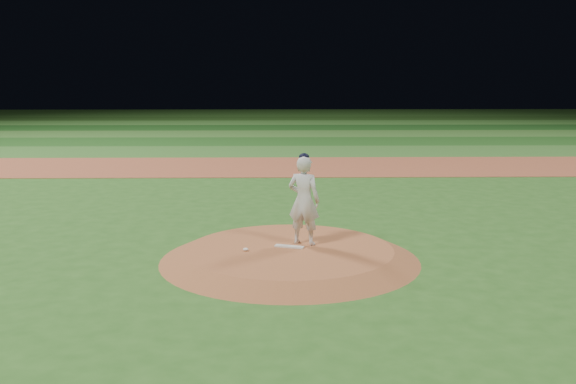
{
  "coord_description": "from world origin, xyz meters",
  "views": [
    {
      "loc": [
        -0.28,
        -13.16,
        3.88
      ],
      "look_at": [
        0.0,
        2.0,
        1.1
      ],
      "focal_mm": 40.0,
      "sensor_mm": 36.0,
      "label": 1
    }
  ],
  "objects": [
    {
      "name": "outfield_stripe_2",
      "position": [
        0.0,
        29.5,
        0.01
      ],
      "size": [
        70.0,
        5.0,
        0.02
      ],
      "primitive_type": "cube",
      "color": "#376C27",
      "rests_on": "ground"
    },
    {
      "name": "outfield_stripe_5",
      "position": [
        0.0,
        44.5,
        0.01
      ],
      "size": [
        70.0,
        5.0,
        0.02
      ],
      "primitive_type": "cube",
      "color": "#224D18",
      "rests_on": "ground"
    },
    {
      "name": "outfield_stripe_1",
      "position": [
        0.0,
        24.5,
        0.01
      ],
      "size": [
        70.0,
        5.0,
        0.02
      ],
      "primitive_type": "cube",
      "color": "#1D4F19",
      "rests_on": "ground"
    },
    {
      "name": "outfield_stripe_3",
      "position": [
        0.0,
        34.5,
        0.01
      ],
      "size": [
        70.0,
        5.0,
        0.02
      ],
      "primitive_type": "cube",
      "color": "#194917",
      "rests_on": "ground"
    },
    {
      "name": "pitcher_on_mound",
      "position": [
        0.31,
        0.35,
        1.23
      ],
      "size": [
        0.83,
        0.7,
        1.99
      ],
      "color": "silver",
      "rests_on": "pitchers_mound"
    },
    {
      "name": "outfield_stripe_4",
      "position": [
        0.0,
        39.5,
        0.01
      ],
      "size": [
        70.0,
        5.0,
        0.02
      ],
      "primitive_type": "cube",
      "color": "#39772B",
      "rests_on": "ground"
    },
    {
      "name": "rosin_bag",
      "position": [
        -0.93,
        -0.18,
        0.28
      ],
      "size": [
        0.11,
        0.11,
        0.06
      ],
      "primitive_type": "ellipsoid",
      "color": "white",
      "rests_on": "pitchers_mound"
    },
    {
      "name": "pitching_rubber",
      "position": [
        -0.01,
        0.09,
        0.27
      ],
      "size": [
        0.65,
        0.35,
        0.03
      ],
      "primitive_type": "cube",
      "rotation": [
        0.0,
        0.0,
        -0.33
      ],
      "color": "white",
      "rests_on": "pitchers_mound"
    },
    {
      "name": "pitchers_mound",
      "position": [
        0.0,
        0.0,
        0.12
      ],
      "size": [
        5.5,
        5.5,
        0.25
      ],
      "primitive_type": "cone",
      "color": "#A25A32",
      "rests_on": "ground"
    },
    {
      "name": "outfield_stripe_0",
      "position": [
        0.0,
        19.5,
        0.01
      ],
      "size": [
        70.0,
        5.0,
        0.02
      ],
      "primitive_type": "cube",
      "color": "#336A26",
      "rests_on": "ground"
    },
    {
      "name": "infield_dirt_band",
      "position": [
        0.0,
        14.0,
        0.01
      ],
      "size": [
        70.0,
        6.0,
        0.02
      ],
      "primitive_type": "cube",
      "color": "#9F4E31",
      "rests_on": "ground"
    },
    {
      "name": "ground",
      "position": [
        0.0,
        0.0,
        0.0
      ],
      "size": [
        120.0,
        120.0,
        0.0
      ],
      "primitive_type": "plane",
      "color": "#2B5F1E",
      "rests_on": "ground"
    }
  ]
}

